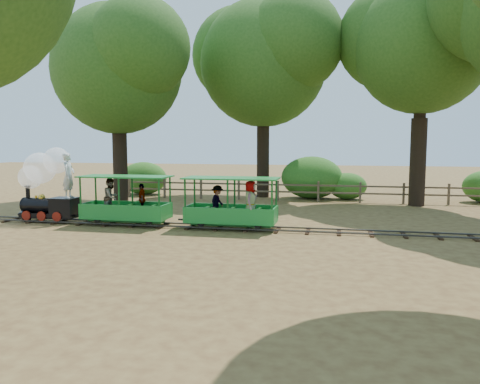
% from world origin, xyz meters
% --- Properties ---
extents(ground, '(90.00, 90.00, 0.00)m').
position_xyz_m(ground, '(0.00, 0.00, 0.00)').
color(ground, olive).
rests_on(ground, ground).
extents(track, '(22.00, 1.00, 0.10)m').
position_xyz_m(track, '(0.00, 0.00, 0.07)').
color(track, '#3F3D3A').
rests_on(track, ground).
extents(locomotive, '(2.44, 1.14, 2.78)m').
position_xyz_m(locomotive, '(-8.53, 0.07, 1.58)').
color(locomotive, black).
rests_on(locomotive, ground).
extents(carriage_front, '(3.17, 1.30, 1.65)m').
position_xyz_m(carriage_front, '(-5.44, -0.01, 0.77)').
color(carriage_front, '#1D8630').
rests_on(carriage_front, track).
extents(carriage_rear, '(3.17, 1.29, 1.65)m').
position_xyz_m(carriage_rear, '(-1.50, -0.05, 0.78)').
color(carriage_rear, '#1D8630').
rests_on(carriage_rear, track).
extents(oak_nw, '(7.69, 6.77, 9.45)m').
position_xyz_m(oak_nw, '(-8.53, 6.08, 6.69)').
color(oak_nw, '#2D2116').
rests_on(oak_nw, ground).
extents(oak_nc, '(8.24, 7.25, 10.30)m').
position_xyz_m(oak_nc, '(-2.03, 9.59, 7.34)').
color(oak_nc, '#2D2116').
rests_on(oak_nc, ground).
extents(oak_ne, '(7.53, 6.63, 10.20)m').
position_xyz_m(oak_ne, '(5.47, 7.58, 7.48)').
color(oak_ne, '#2D2116').
rests_on(oak_ne, ground).
extents(fence, '(18.10, 0.10, 1.00)m').
position_xyz_m(fence, '(0.00, 8.00, 0.58)').
color(fence, brown).
rests_on(fence, ground).
extents(shrub_west, '(2.62, 2.02, 1.82)m').
position_xyz_m(shrub_west, '(-8.73, 9.30, 0.91)').
color(shrub_west, '#2D6B1E').
rests_on(shrub_west, ground).
extents(shrub_mid_w, '(3.16, 2.43, 2.19)m').
position_xyz_m(shrub_mid_w, '(0.60, 9.30, 1.09)').
color(shrub_mid_w, '#2D6B1E').
rests_on(shrub_mid_w, ground).
extents(shrub_mid_e, '(1.96, 1.51, 1.36)m').
position_xyz_m(shrub_mid_e, '(2.41, 9.30, 0.68)').
color(shrub_mid_e, '#2D6B1E').
rests_on(shrub_mid_e, ground).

